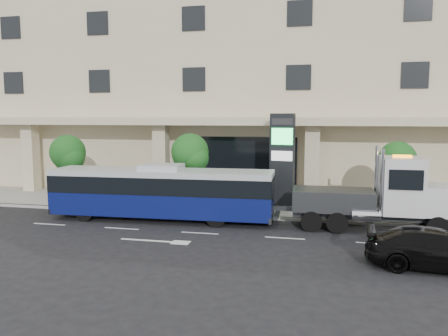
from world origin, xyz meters
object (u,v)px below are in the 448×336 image
object	(u,v)px
tow_truck	(383,197)
signage_pylon	(282,161)
black_sedan	(438,249)
city_bus	(162,192)

from	to	relation	value
tow_truck	signage_pylon	size ratio (longest dim) A/B	1.60
black_sedan	signage_pylon	xyz separation A→B (m)	(-6.33, 8.38, 2.23)
signage_pylon	city_bus	bearing A→B (deg)	-142.36
city_bus	tow_truck	size ratio (longest dim) A/B	1.34
city_bus	black_sedan	bearing A→B (deg)	-24.34
city_bus	black_sedan	distance (m)	13.40
tow_truck	signage_pylon	world-z (taller)	signage_pylon
city_bus	tow_truck	bearing A→B (deg)	-0.97
black_sedan	signage_pylon	size ratio (longest dim) A/B	0.91
tow_truck	black_sedan	bearing A→B (deg)	-77.47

